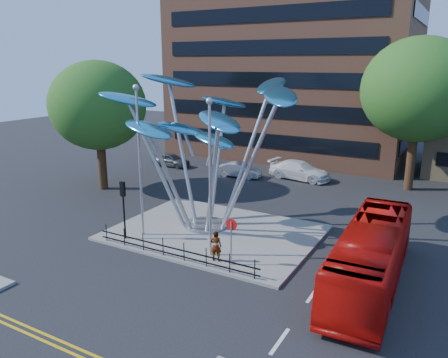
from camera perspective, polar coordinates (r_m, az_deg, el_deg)
The scene contains 18 objects.
ground at distance 21.76m, azimuth -7.06°, elevation -12.76°, with size 120.00×120.00×0.00m, color black.
traffic_island at distance 26.78m, azimuth -1.19°, elevation -6.98°, with size 12.00×9.00×0.15m, color slate.
double_yellow_near at distance 18.02m, azimuth -19.08°, elevation -19.98°, with size 40.00×0.12×0.01m, color gold.
double_yellow_far at distance 17.86m, azimuth -19.84°, elevation -20.39°, with size 40.00×0.12×0.01m, color gold.
brick_tower at distance 50.80m, azimuth 9.39°, elevation 20.33°, with size 25.00×15.00×30.00m, color #8E573E.
tree_right at distance 37.63m, azimuth 24.11°, elevation 10.58°, with size 8.80×8.80×12.11m.
tree_left at distance 36.22m, azimuth -16.16°, elevation 9.18°, with size 7.60×7.60×10.32m.
leaf_sculpture at distance 26.17m, azimuth -2.55°, elevation 7.90°, with size 12.72×9.54×9.51m.
street_lamp_left at distance 25.28m, azimuth -11.04°, elevation 3.91°, with size 0.36×0.36×8.80m.
street_lamp_right at distance 22.06m, azimuth -1.84°, elevation 1.89°, with size 0.36×0.36×8.30m.
traffic_light_island at distance 25.53m, azimuth -13.03°, elevation -2.44°, with size 0.28×0.18×3.42m.
no_entry_sign_island at distance 21.95m, azimuth 0.96°, elevation -7.17°, with size 0.60×0.10×2.45m.
pedestrian_railing_front at distance 23.29m, azimuth -6.63°, elevation -9.30°, with size 10.00×0.06×1.00m.
red_bus at distance 21.47m, azimuth 18.66°, elevation -9.46°, with size 2.50×10.70×2.98m, color #AA0B07.
pedestrian at distance 22.66m, azimuth -1.06°, elevation -8.77°, with size 0.59×0.39×1.63m, color gray.
parked_car_left at distance 44.04m, azimuth -6.93°, elevation 2.51°, with size 1.58×3.93×1.34m, color #46494E.
parked_car_mid at distance 39.60m, azimuth 2.07°, elevation 1.19°, with size 1.40×4.02×1.32m, color #ACAFB4.
parked_car_right at distance 39.39m, azimuth 9.85°, elevation 1.12°, with size 2.26×5.55×1.61m, color silver.
Camera 1 is at (11.60, -15.40, 10.09)m, focal length 35.00 mm.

